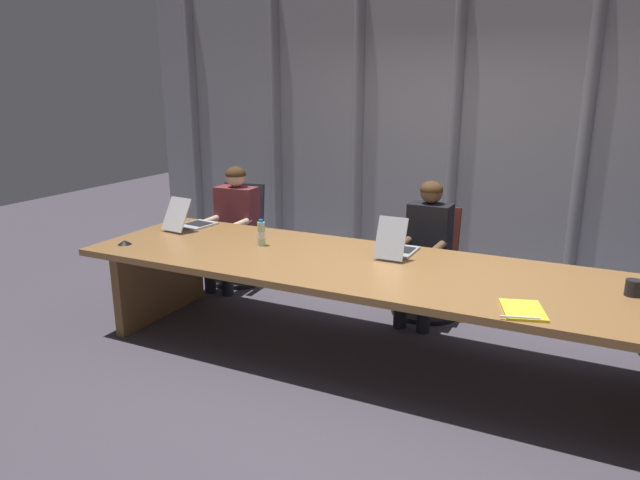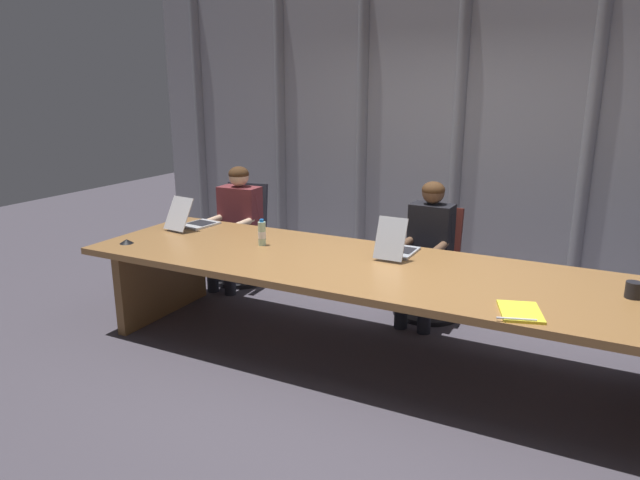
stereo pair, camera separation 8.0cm
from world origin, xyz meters
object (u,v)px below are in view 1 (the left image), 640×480
(person_left_mid, at_px, (426,243))
(office_chair_left_end, at_px, (239,245))
(spiral_notepad, at_px, (523,310))
(coffee_mug_near, at_px, (634,288))
(laptop_left_mid, at_px, (397,247))
(water_bottle_primary, at_px, (261,234))
(office_chair_left_mid, at_px, (428,274))
(person_left_end, at_px, (233,219))
(laptop_left_end, at_px, (191,222))
(conference_mic_middle, at_px, (125,242))

(person_left_mid, bearing_deg, office_chair_left_end, -92.53)
(person_left_mid, bearing_deg, spiral_notepad, 36.48)
(person_left_mid, height_order, coffee_mug_near, person_left_mid)
(laptop_left_mid, distance_m, person_left_mid, 0.63)
(water_bottle_primary, relative_size, coffee_mug_near, 1.53)
(office_chair_left_mid, bearing_deg, coffee_mug_near, 55.64)
(laptop_left_mid, bearing_deg, person_left_end, 72.60)
(coffee_mug_near, bearing_deg, office_chair_left_end, 164.37)
(laptop_left_end, xyz_separation_m, spiral_notepad, (2.90, -0.75, -0.05))
(conference_mic_middle, bearing_deg, coffee_mug_near, 7.48)
(water_bottle_primary, relative_size, spiral_notepad, 0.59)
(laptop_left_end, height_order, person_left_end, person_left_end)
(conference_mic_middle, bearing_deg, office_chair_left_end, 86.11)
(office_chair_left_end, bearing_deg, laptop_left_mid, 58.49)
(laptop_left_end, bearing_deg, water_bottle_primary, -96.76)
(person_left_mid, xyz_separation_m, water_bottle_primary, (-1.10, -0.84, 0.15))
(office_chair_left_end, distance_m, coffee_mug_near, 3.65)
(water_bottle_primary, height_order, conference_mic_middle, water_bottle_primary)
(laptop_left_mid, relative_size, office_chair_left_end, 0.46)
(laptop_left_end, distance_m, laptop_left_mid, 1.91)
(laptop_left_end, xyz_separation_m, conference_mic_middle, (-0.13, -0.67, -0.04))
(laptop_left_mid, height_order, conference_mic_middle, laptop_left_mid)
(person_left_mid, relative_size, water_bottle_primary, 5.60)
(laptop_left_end, xyz_separation_m, office_chair_left_end, (-0.03, 0.78, -0.42))
(laptop_left_mid, bearing_deg, laptop_left_end, 90.85)
(office_chair_left_mid, relative_size, person_left_end, 0.78)
(office_chair_left_end, distance_m, water_bottle_primary, 1.42)
(laptop_left_end, bearing_deg, coffee_mug_near, -85.84)
(laptop_left_end, bearing_deg, office_chair_left_mid, -60.99)
(water_bottle_primary, bearing_deg, conference_mic_middle, -155.73)
(office_chair_left_end, xyz_separation_m, conference_mic_middle, (-0.10, -1.45, 0.38))
(person_left_mid, bearing_deg, person_left_end, -88.07)
(laptop_left_mid, relative_size, person_left_mid, 0.38)
(laptop_left_mid, relative_size, conference_mic_middle, 4.09)
(office_chair_left_end, height_order, coffee_mug_near, office_chair_left_end)
(person_left_end, xyz_separation_m, spiral_notepad, (2.88, -1.37, 0.06))
(laptop_left_mid, relative_size, spiral_notepad, 1.26)
(person_left_end, bearing_deg, office_chair_left_end, -164.43)
(office_chair_left_end, distance_m, person_left_mid, 2.03)
(laptop_left_mid, xyz_separation_m, coffee_mug_near, (1.55, -0.20, -0.01))
(person_left_end, relative_size, conference_mic_middle, 10.77)
(laptop_left_end, relative_size, office_chair_left_mid, 0.54)
(coffee_mug_near, height_order, conference_mic_middle, coffee_mug_near)
(water_bottle_primary, xyz_separation_m, spiral_notepad, (2.03, -0.53, -0.09))
(person_left_mid, bearing_deg, laptop_left_end, -70.45)
(office_chair_left_mid, relative_size, spiral_notepad, 2.59)
(laptop_left_end, height_order, person_left_mid, person_left_mid)
(laptop_left_mid, bearing_deg, person_left_mid, -4.08)
(laptop_left_mid, distance_m, water_bottle_primary, 1.07)
(office_chair_left_mid, relative_size, water_bottle_primary, 4.37)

